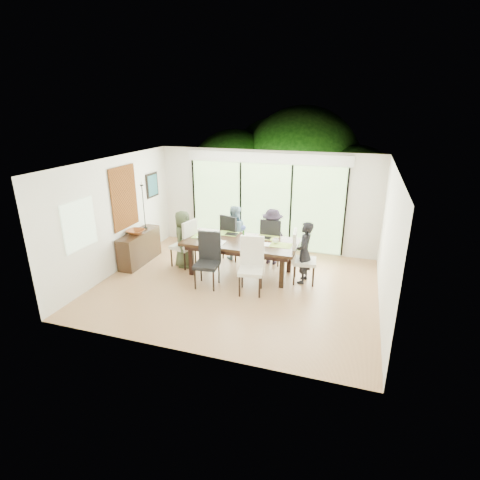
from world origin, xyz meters
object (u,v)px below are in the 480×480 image
(chair_far_right, at_px, (272,240))
(laptop, at_px, (205,238))
(sideboard, at_px, (140,247))
(chair_right_end, at_px, (305,257))
(chair_far_left, at_px, (234,236))
(cup_c, at_px, (276,241))
(bowl, at_px, (136,232))
(person_far_left, at_px, (234,233))
(person_left_end, at_px, (183,239))
(vase, at_px, (244,238))
(person_far_right, at_px, (272,237))
(cup_b, at_px, (246,241))
(person_right_end, at_px, (304,253))
(table_top, at_px, (241,242))
(chair_near_right, at_px, (251,267))
(chair_near_left, at_px, (207,261))
(chair_left_end, at_px, (183,243))
(cup_a, at_px, (215,234))

(chair_far_right, xyz_separation_m, laptop, (-1.40, -0.95, 0.23))
(sideboard, bearing_deg, chair_right_end, 2.10)
(chair_far_left, bearing_deg, cup_c, 169.55)
(bowl, bearing_deg, laptop, 4.84)
(cup_c, bearing_deg, person_far_left, 149.72)
(chair_right_end, relative_size, laptop, 3.33)
(person_left_end, xyz_separation_m, vase, (1.53, 0.05, 0.18))
(chair_far_left, bearing_deg, person_far_right, -160.63)
(vase, xyz_separation_m, cup_b, (0.10, -0.15, -0.02))
(chair_far_right, height_order, cup_b, chair_far_right)
(chair_right_end, xyz_separation_m, vase, (-1.45, 0.05, 0.29))
(sideboard, bearing_deg, vase, 4.28)
(person_left_end, height_order, cup_c, person_left_end)
(person_far_right, height_order, laptop, person_far_right)
(chair_far_left, bearing_deg, laptop, 87.68)
(chair_far_left, relative_size, person_far_right, 0.85)
(chair_far_left, distance_m, person_far_right, 1.01)
(person_right_end, xyz_separation_m, cup_b, (-1.33, -0.10, 0.17))
(table_top, xyz_separation_m, chair_right_end, (1.50, 0.00, -0.19))
(chair_near_right, bearing_deg, chair_far_right, 78.45)
(chair_near_left, bearing_deg, chair_left_end, 134.04)
(chair_far_left, bearing_deg, cup_a, 90.86)
(chair_left_end, distance_m, chair_far_right, 2.22)
(cup_c, xyz_separation_m, bowl, (-3.44, -0.35, -0.03))
(chair_near_right, xyz_separation_m, person_left_end, (-1.98, 0.87, 0.10))
(chair_left_end, height_order, laptop, chair_left_end)
(cup_b, relative_size, sideboard, 0.08)
(chair_far_left, height_order, sideboard, chair_far_left)
(chair_far_left, relative_size, person_far_left, 0.85)
(chair_right_end, height_order, laptop, chair_right_end)
(vase, distance_m, sideboard, 2.75)
(cup_a, xyz_separation_m, sideboard, (-1.94, -0.30, -0.48))
(laptop, bearing_deg, bowl, 137.22)
(person_left_end, xyz_separation_m, person_right_end, (2.96, 0.00, 0.00))
(vase, distance_m, cup_b, 0.18)
(vase, bearing_deg, table_top, -135.00)
(person_right_end, relative_size, person_far_left, 1.00)
(person_right_end, relative_size, cup_b, 12.90)
(laptop, bearing_deg, sideboard, 134.04)
(chair_left_end, relative_size, cup_b, 11.00)
(cup_a, distance_m, sideboard, 2.03)
(chair_near_right, bearing_deg, cup_a, 129.75)
(chair_far_left, distance_m, vase, 0.99)
(person_left_end, bearing_deg, person_far_right, -72.93)
(chair_near_left, xyz_separation_m, cup_c, (1.30, 0.97, 0.27))
(chair_near_right, height_order, vase, chair_near_right)
(person_left_end, bearing_deg, bowl, 97.03)
(chair_near_left, bearing_deg, table_top, 55.17)
(person_far_right, bearing_deg, chair_far_right, -88.41)
(cup_b, bearing_deg, chair_near_right, -65.56)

